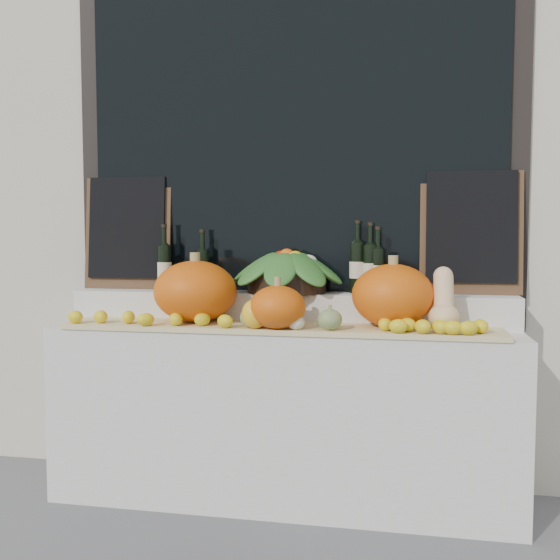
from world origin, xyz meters
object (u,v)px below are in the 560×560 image
Objects in this scene: butternut_squash at (444,303)px; wine_bottle_tall at (358,267)px; produce_bowl at (287,271)px; pumpkin_right at (393,295)px; pumpkin_left at (195,291)px.

butternut_squash is 0.53m from wine_bottle_tall.
butternut_squash is 0.46× the size of produce_bowl.
pumpkin_right is 0.59m from produce_bowl.
produce_bowl is at bearing -173.18° from wine_bottle_tall.
produce_bowl is (-0.77, 0.26, 0.12)m from butternut_squash.
pumpkin_left is 1.44× the size of butternut_squash.
pumpkin_right is (0.97, 0.00, -0.00)m from pumpkin_left.
wine_bottle_tall is (-0.18, 0.25, 0.12)m from pumpkin_right.
butternut_squash is at bearing -13.24° from pumpkin_right.
wine_bottle_tall reaches higher than pumpkin_left.
pumpkin_left is at bearing -179.82° from pumpkin_right.
pumpkin_left is at bearing 177.57° from butternut_squash.
pumpkin_right is 1.34× the size of butternut_squash.
butternut_squash is at bearing -2.43° from pumpkin_left.
produce_bowl is at bearing 161.22° from butternut_squash.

